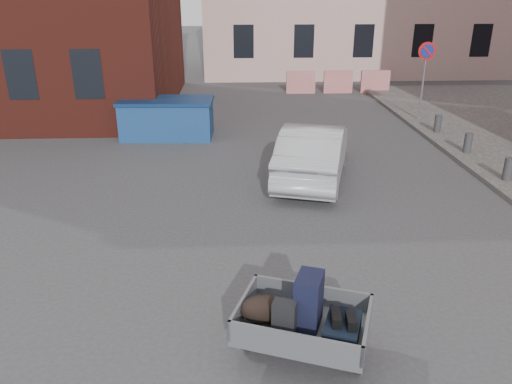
{
  "coord_description": "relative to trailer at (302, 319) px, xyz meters",
  "views": [
    {
      "loc": [
        -0.6,
        -7.61,
        4.41
      ],
      "look_at": [
        -0.22,
        0.5,
        1.1
      ],
      "focal_mm": 35.0,
      "sensor_mm": 36.0,
      "label": 1
    }
  ],
  "objects": [
    {
      "name": "ground",
      "position": [
        -0.22,
        2.49,
        -0.61
      ],
      "size": [
        120.0,
        120.0,
        0.0
      ],
      "primitive_type": "plane",
      "color": "#38383A",
      "rests_on": "ground"
    },
    {
      "name": "no_parking_sign",
      "position": [
        5.78,
        11.98,
        1.41
      ],
      "size": [
        0.6,
        0.09,
        2.65
      ],
      "color": "gray",
      "rests_on": "sidewalk"
    },
    {
      "name": "bollards",
      "position": [
        5.78,
        5.89,
        -0.21
      ],
      "size": [
        0.22,
        9.02,
        0.55
      ],
      "color": "#3A3A3D",
      "rests_on": "sidewalk"
    },
    {
      "name": "barriers",
      "position": [
        3.98,
        17.49,
        -0.11
      ],
      "size": [
        4.7,
        0.18,
        1.0
      ],
      "color": "red",
      "rests_on": "ground"
    },
    {
      "name": "trailer",
      "position": [
        0.0,
        0.0,
        0.0
      ],
      "size": [
        1.88,
        1.98,
        1.2
      ],
      "rotation": [
        0.0,
        0.0,
        -0.35
      ],
      "color": "black",
      "rests_on": "ground"
    },
    {
      "name": "dumpster",
      "position": [
        -2.9,
        10.51,
        0.01
      ],
      "size": [
        2.98,
        1.64,
        1.22
      ],
      "rotation": [
        0.0,
        0.0,
        -0.05
      ],
      "color": "navy",
      "rests_on": "ground"
    },
    {
      "name": "silver_car",
      "position": [
        1.16,
        6.6,
        0.08
      ],
      "size": [
        2.52,
        4.43,
        1.38
      ],
      "primitive_type": "imported",
      "rotation": [
        0.0,
        0.0,
        2.87
      ],
      "color": "#A8AAAF",
      "rests_on": "ground"
    }
  ]
}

